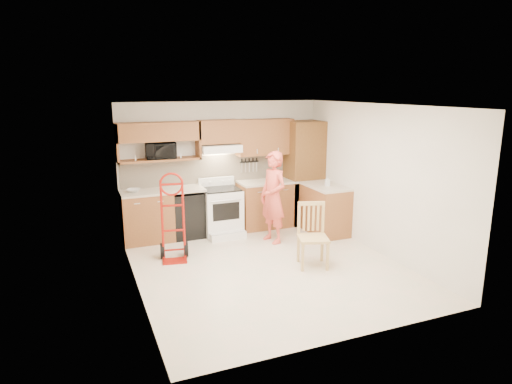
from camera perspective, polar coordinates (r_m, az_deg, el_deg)
floor at (r=7.12m, az=1.54°, el=-9.60°), size 4.00×4.50×0.02m
ceiling at (r=6.56m, az=1.68°, el=11.12°), size 4.00×4.50×0.02m
wall_back at (r=8.80m, az=-4.34°, el=3.38°), size 4.00×0.02×2.50m
wall_front at (r=4.82m, az=12.54°, el=-5.22°), size 4.00×0.02×2.50m
wall_left at (r=6.22m, az=-15.60°, el=-1.23°), size 0.02×4.50×2.50m
wall_right at (r=7.75m, az=15.35°, el=1.58°), size 0.02×4.50×2.50m
backsplash at (r=8.79m, az=-4.28°, el=3.03°), size 3.92×0.03×0.55m
lower_cab_left at (r=8.35m, az=-13.76°, el=-3.16°), size 0.90×0.60×0.90m
dishwasher at (r=8.49m, az=-8.74°, el=-2.83°), size 0.60×0.60×0.85m
lower_cab_right at (r=8.98m, az=1.41°, el=-1.62°), size 1.14×0.60×0.90m
countertop_left at (r=8.28m, az=-11.89°, el=0.17°), size 1.50×0.63×0.04m
countertop_right at (r=8.87m, az=1.43°, el=1.32°), size 1.14×0.63×0.04m
cab_return_right at (r=8.68m, az=8.81°, el=-2.30°), size 0.60×1.00×0.90m
countertop_return at (r=8.57m, az=8.92°, el=0.73°), size 0.63×1.00×0.04m
pantry_tall at (r=9.20m, az=6.12°, el=2.50°), size 0.70×0.60×2.10m
upper_cab_left at (r=8.24m, az=-12.41°, el=7.56°), size 1.50×0.33×0.34m
upper_shelf_mw at (r=8.31m, az=-12.24°, el=4.06°), size 1.50×0.33×0.04m
upper_cab_center at (r=8.51m, az=-4.83°, el=7.72°), size 0.76×0.33×0.44m
upper_cab_right at (r=8.85m, az=1.11°, el=7.06°), size 1.14×0.33×0.70m
range_hood at (r=8.48m, az=-4.66°, el=5.60°), size 0.76×0.46×0.14m
knife_strip at (r=8.94m, az=-0.87°, el=3.50°), size 0.40×0.05×0.29m
microwave at (r=8.29m, az=-12.13°, el=5.22°), size 0.55×0.39×0.30m
range at (r=8.47m, az=-4.36°, el=-2.03°), size 0.72×0.94×1.05m
person at (r=7.99m, az=2.21°, el=-0.68°), size 0.53×0.69×1.67m
hand_truck at (r=7.29m, az=-10.58°, el=-3.71°), size 0.59×0.56×1.31m
dining_chair at (r=7.02m, az=7.33°, el=-5.59°), size 0.58×0.60×1.00m
soap_bottle at (r=8.50m, az=9.14°, el=1.38°), size 0.10×0.10×0.18m
bowl at (r=8.20m, az=-15.44°, el=0.18°), size 0.31×0.31×0.06m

